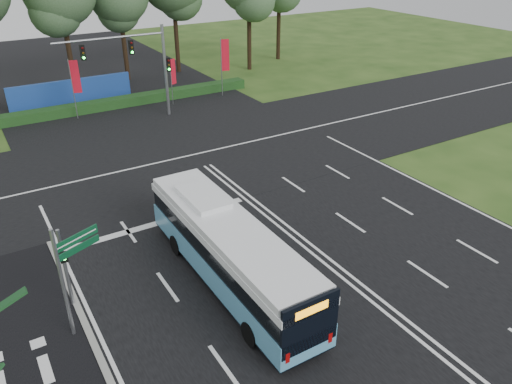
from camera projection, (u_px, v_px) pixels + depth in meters
ground at (297, 242)px, 23.75m from camera, size 120.00×120.00×0.00m
road_main at (297, 242)px, 23.74m from camera, size 20.00×120.00×0.04m
road_cross at (191, 156)px, 32.81m from camera, size 120.00×14.00×0.05m
kerb_strip at (105, 369)px, 16.80m from camera, size 0.25×18.00×0.12m
city_bus at (229, 251)px, 20.27m from camera, size 2.40×11.02×3.16m
pedestrian_signal at (65, 266)px, 18.83m from camera, size 0.29×0.42×3.50m
street_sign at (69, 267)px, 17.25m from camera, size 1.65×0.76×4.54m
banner_flag_left at (75, 81)px, 37.93m from camera, size 0.67×0.24×4.67m
banner_flag_mid at (173, 74)px, 41.40m from camera, size 0.55×0.24×3.91m
banner_flag_right at (224, 59)px, 43.25m from camera, size 0.73×0.22×5.06m
traffic_light_gantry at (142, 59)px, 37.18m from camera, size 8.41×0.28×7.00m
hedge at (128, 101)px, 42.09m from camera, size 22.00×1.20×0.80m
blue_hoarding at (71, 93)px, 41.82m from camera, size 10.00×0.30×2.20m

